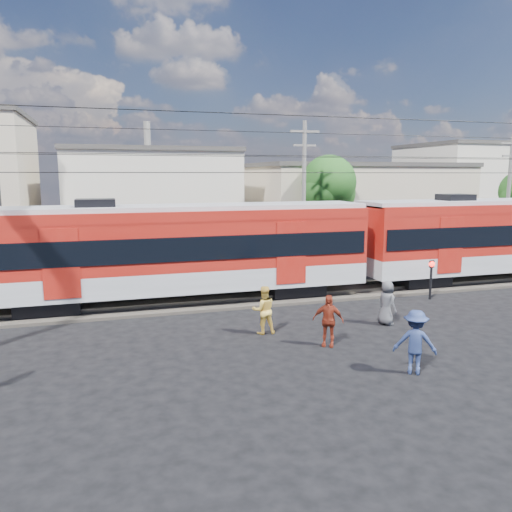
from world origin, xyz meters
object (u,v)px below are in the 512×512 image
Objects in this scene: pedestrian_c at (415,342)px; crossing_signal at (431,272)px; commuter_train at (183,247)px; car_silver at (511,247)px.

pedestrian_c is 8.90m from crossing_signal.
commuter_train is 10.71m from pedestrian_c.
commuter_train reaches higher than car_silver.
car_silver is at bearing 13.66° from commuter_train.
commuter_train is 10.79m from crossing_signal.
crossing_signal is at bearing 114.51° from car_silver.
pedestrian_c is at bearing -62.48° from commuter_train.
car_silver is at bearing 33.52° from crossing_signal.
pedestrian_c is 22.87m from car_silver.
crossing_signal is at bearing -13.16° from commuter_train.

